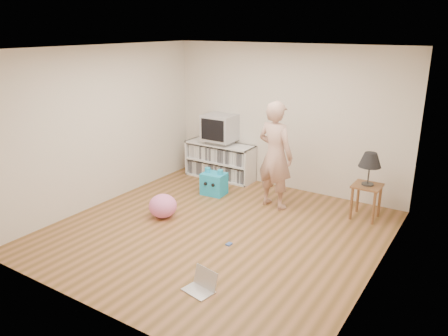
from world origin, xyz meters
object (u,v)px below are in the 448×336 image
table_lamp (370,161)px  plush_blue (214,183)px  plush_pink (163,206)px  person (275,155)px  laptop (202,285)px  dvd_deck (220,142)px  media_unit (221,161)px  crt_tv (220,127)px  side_table (367,193)px

table_lamp → plush_blue: size_ratio=1.08×
plush_blue → plush_pink: (-0.12, -1.25, -0.02)m
person → laptop: (0.41, -2.64, -0.82)m
dvd_deck → laptop: bearing=-60.0°
table_lamp → person: person is taller
person → laptop: size_ratio=4.57×
person → media_unit: bearing=-14.6°
plush_pink → table_lamp: bearing=32.2°
dvd_deck → crt_tv: 0.29m
plush_pink → person: bearing=46.7°
plush_pink → side_table: bearing=32.2°
side_table → person: 1.53m
media_unit → plush_blue: bearing=-64.5°
media_unit → person: 1.78m
table_lamp → person: bearing=-166.4°
plush_blue → plush_pink: 1.26m
side_table → person: bearing=-166.4°
media_unit → dvd_deck: dvd_deck is taller
dvd_deck → plush_blue: bearing=-64.0°
table_lamp → laptop: size_ratio=1.33×
plush_blue → laptop: bearing=-63.1°
crt_tv → side_table: size_ratio=1.09×
crt_tv → laptop: size_ratio=1.55×
laptop → plush_blue: plush_blue is taller
plush_pink → dvd_deck: bearing=97.4°
person → plush_pink: 1.97m
crt_tv → plush_pink: 2.23m
dvd_deck → table_lamp: table_lamp is taller
crt_tv → side_table: bearing=-7.1°
person → laptop: bearing=109.7°
side_table → table_lamp: (-0.00, 0.00, 0.53)m
media_unit → side_table: bearing=-7.4°
side_table → table_lamp: bearing=180.0°
person → plush_pink: (-1.26, -1.34, -0.70)m
crt_tv → plush_pink: size_ratio=1.37×
plush_blue → media_unit: bearing=111.1°
laptop → plush_blue: (-1.55, 2.55, 0.14)m
dvd_deck → plush_pink: bearing=-82.6°
media_unit → dvd_deck: (0.00, -0.02, 0.39)m
side_table → plush_blue: bearing=-170.4°
media_unit → laptop: media_unit is taller
media_unit → plush_pink: (0.27, -2.07, -0.16)m
crt_tv → media_unit: bearing=90.0°
crt_tv → table_lamp: 2.97m
side_table → plush_blue: side_table is taller
person → plush_blue: size_ratio=3.72×
dvd_deck → laptop: 3.93m
crt_tv → person: person is taller
table_lamp → plush_pink: bearing=-147.8°
table_lamp → person: 1.46m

